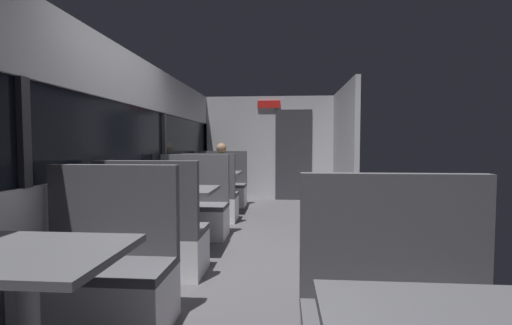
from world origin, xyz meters
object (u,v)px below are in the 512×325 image
object	(u,v)px
dining_table_mid_window	(176,197)
bench_mid_window_facing_entry	(192,212)
dining_table_near_window	(27,271)
dining_table_far_window	(216,177)
bench_near_window_facing_entry	(103,279)
bench_far_window_facing_end	(207,201)
seated_passenger	(222,180)
bench_far_window_facing_entry	(222,189)
bench_mid_window_facing_end	(154,241)

from	to	relation	value
dining_table_mid_window	bench_mid_window_facing_entry	distance (m)	0.77
dining_table_near_window	dining_table_far_window	size ratio (longest dim) A/B	1.00
dining_table_far_window	dining_table_near_window	bearing A→B (deg)	-90.00
bench_near_window_facing_entry	bench_far_window_facing_end	bearing A→B (deg)	90.00
bench_mid_window_facing_entry	dining_table_far_window	xyz separation A→B (m)	(0.00, 1.64, 0.31)
seated_passenger	bench_mid_window_facing_entry	bearing A→B (deg)	-90.00
dining_table_far_window	seated_passenger	size ratio (longest dim) A/B	0.71
dining_table_far_window	bench_far_window_facing_entry	distance (m)	0.77
bench_mid_window_facing_entry	bench_near_window_facing_entry	bearing A→B (deg)	-90.00
bench_far_window_facing_end	dining_table_mid_window	bearing A→B (deg)	-90.00
dining_table_near_window	bench_near_window_facing_entry	size ratio (longest dim) A/B	0.82
bench_mid_window_facing_entry	dining_table_far_window	distance (m)	1.67
bench_far_window_facing_end	bench_far_window_facing_entry	world-z (taller)	same
bench_mid_window_facing_end	bench_mid_window_facing_entry	bearing A→B (deg)	90.00
dining_table_near_window	dining_table_mid_window	bearing A→B (deg)	90.00
bench_mid_window_facing_end	bench_mid_window_facing_entry	world-z (taller)	same
bench_far_window_facing_end	seated_passenger	world-z (taller)	seated_passenger
bench_mid_window_facing_end	bench_far_window_facing_end	distance (m)	2.34
dining_table_near_window	dining_table_mid_window	size ratio (longest dim) A/B	1.00
bench_mid_window_facing_entry	dining_table_far_window	bearing A→B (deg)	90.00
bench_near_window_facing_entry	bench_far_window_facing_end	xyz separation A→B (m)	(0.00, 3.28, 0.00)
bench_mid_window_facing_entry	dining_table_mid_window	bearing A→B (deg)	-90.00
dining_table_far_window	bench_far_window_facing_entry	bearing A→B (deg)	90.00
dining_table_far_window	dining_table_mid_window	bearing A→B (deg)	-90.00
dining_table_far_window	seated_passenger	distance (m)	0.64
bench_mid_window_facing_end	dining_table_far_window	bearing A→B (deg)	90.00
dining_table_near_window	dining_table_far_window	distance (m)	4.68
bench_near_window_facing_entry	bench_far_window_facing_entry	world-z (taller)	same
seated_passenger	bench_far_window_facing_end	bearing A→B (deg)	-90.00
dining_table_near_window	bench_far_window_facing_entry	bearing A→B (deg)	90.00
dining_table_near_window	bench_near_window_facing_entry	bearing A→B (deg)	90.00
dining_table_far_window	seated_passenger	xyz separation A→B (m)	(0.00, 0.63, -0.10)
dining_table_far_window	bench_far_window_facing_end	xyz separation A→B (m)	(0.00, -0.70, -0.31)
bench_far_window_facing_entry	seated_passenger	distance (m)	0.22
bench_mid_window_facing_entry	bench_far_window_facing_entry	bearing A→B (deg)	90.00
dining_table_near_window	dining_table_mid_window	distance (m)	2.34
dining_table_near_window	seated_passenger	world-z (taller)	seated_passenger
bench_mid_window_facing_end	dining_table_far_window	distance (m)	3.06
bench_far_window_facing_end	bench_mid_window_facing_end	bearing A→B (deg)	-90.00
bench_near_window_facing_entry	bench_mid_window_facing_entry	xyz separation A→B (m)	(0.00, 2.34, 0.00)
dining_table_near_window	bench_mid_window_facing_end	xyz separation A→B (m)	(0.00, 1.64, -0.31)
dining_table_mid_window	seated_passenger	bearing A→B (deg)	90.00
bench_mid_window_facing_end	dining_table_far_window	world-z (taller)	bench_mid_window_facing_end
bench_far_window_facing_entry	bench_mid_window_facing_entry	bearing A→B (deg)	-90.00
bench_far_window_facing_end	dining_table_far_window	bearing A→B (deg)	90.00
bench_near_window_facing_entry	dining_table_far_window	world-z (taller)	bench_near_window_facing_entry
bench_far_window_facing_end	bench_near_window_facing_entry	bearing A→B (deg)	-90.00
bench_near_window_facing_entry	seated_passenger	world-z (taller)	seated_passenger
bench_far_window_facing_entry	bench_near_window_facing_entry	bearing A→B (deg)	-90.00
bench_mid_window_facing_entry	seated_passenger	world-z (taller)	seated_passenger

